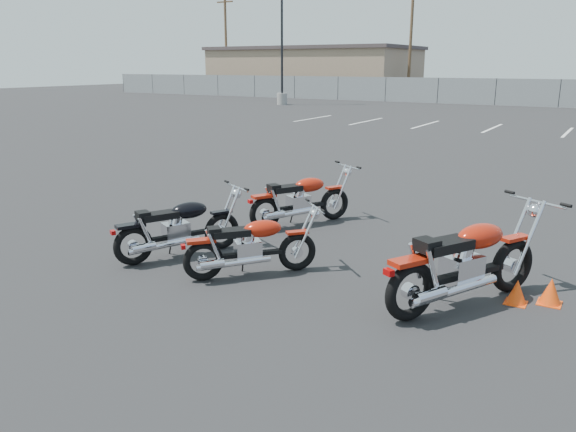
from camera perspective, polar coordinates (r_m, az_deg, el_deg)
The scene contains 13 objects.
ground at distance 7.76m, azimuth -3.58°, elevation -5.43°, with size 120.00×120.00×0.00m, color black.
motorcycle_front_red at distance 9.74m, azimuth 1.31°, elevation 1.69°, with size 1.38×1.94×1.00m.
motorcycle_second_black at distance 8.26m, azimuth -11.05°, elevation -1.15°, with size 1.25×1.92×0.98m.
motorcycle_third_red at distance 7.41m, azimuth -3.80°, elevation -3.03°, with size 1.51×1.62×0.92m.
motorcycle_rear_red at distance 6.76m, azimuth 17.61°, elevation -4.51°, with size 1.58×2.28×1.17m.
training_cone_near at distance 7.16m, azimuth 22.23°, elevation -7.13°, with size 0.24×0.24×0.29m.
training_cone_far at distance 7.31m, azimuth 25.14°, elevation -6.93°, with size 0.26×0.26×0.31m.
light_pole_west at distance 39.84m, azimuth -0.62°, elevation 14.94°, with size 0.80×0.70×9.97m.
chainlink_fence at distance 41.20m, azimuth 25.89°, elevation 11.14°, with size 80.06×0.06×1.80m.
tan_building_west at distance 54.63m, azimuth 2.66°, elevation 14.55°, with size 18.40×10.40×4.30m.
utility_pole_a at distance 56.49m, azimuth -6.32°, elevation 17.06°, with size 1.80×0.24×9.00m.
utility_pole_b at distance 48.75m, azimuth 12.36°, elevation 17.13°, with size 1.80×0.24×9.00m.
parking_line_stripes at distance 26.93m, azimuth 16.90°, elevation 8.71°, with size 15.12×4.00×0.01m.
Camera 1 is at (4.17, -5.95, 2.72)m, focal length 35.00 mm.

